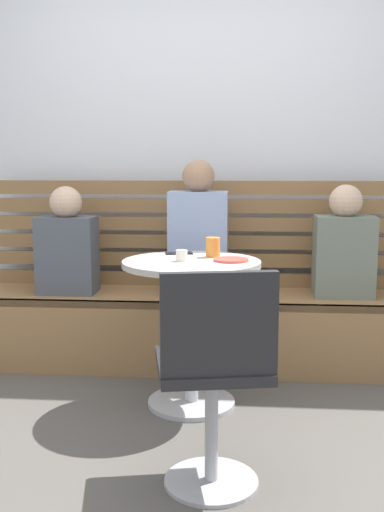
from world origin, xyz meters
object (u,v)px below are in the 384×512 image
cafe_table (191,305)px  person_adult (198,235)px  plate_small (231,260)px  phone_on_table (179,253)px  person_child_middle (67,246)px  cup_espresso_small (182,256)px  booth_bench (199,329)px  person_child_left (344,248)px  cup_tumbler_orange (213,247)px  white_chair (214,372)px

cafe_table → person_adult: (-0.01, 0.59, 0.28)m
plate_small → phone_on_table: 0.35m
person_child_middle → cup_espresso_small: person_child_middle is taller
booth_bench → person_child_left: 0.99m
cup_tumbler_orange → phone_on_table: bearing=152.9°
person_child_middle → cup_espresso_small: size_ratio=11.43×
cup_tumbler_orange → person_child_left: bearing=33.9°
person_child_middle → cup_tumbler_orange: 1.01m
cup_tumbler_orange → phone_on_table: cup_tumbler_orange is taller
booth_bench → cafe_table: cafe_table is taller
white_chair → person_child_left: size_ratio=1.30×
person_adult → plate_small: bearing=-71.0°
white_chair → person_child_middle: (-0.94, 1.40, 0.26)m
person_child_middle → phone_on_table: (0.71, -0.37, 0.02)m
cup_espresso_small → cup_tumbler_orange: cup_tumbler_orange is taller
phone_on_table → person_adult: bearing=-23.7°
booth_bench → cup_tumbler_orange: 0.76m
cafe_table → person_child_middle: 1.01m
person_adult → cup_espresso_small: 0.61m
phone_on_table → plate_small: bearing=-140.1°
white_chair → phone_on_table: white_chair is taller
cafe_table → phone_on_table: bearing=111.1°
person_adult → plate_small: 0.62m
person_child_middle → cup_tumbler_orange: (0.89, -0.46, 0.07)m
cafe_table → person_child_middle: (-0.79, 0.59, 0.20)m
booth_bench → cup_tumbler_orange: cup_tumbler_orange is taller
white_chair → plate_small: white_chair is taller
person_adult → person_child_left: 0.85m
white_chair → person_child_middle: 1.71m
cup_tumbler_orange → phone_on_table: 0.21m
plate_small → cup_tumbler_orange: bearing=127.3°
cup_tumbler_orange → cup_espresso_small: bearing=-134.5°
cafe_table → cup_tumbler_orange: bearing=51.4°
booth_bench → plate_small: bearing=-72.0°
booth_bench → phone_on_table: (-0.08, -0.40, 0.52)m
person_child_left → plate_small: bearing=-136.0°
white_chair → person_child_left: (0.69, 1.43, 0.26)m
person_adult → person_child_middle: person_adult is taller
person_child_left → plate_small: size_ratio=3.84×
cup_tumbler_orange → plate_small: size_ratio=0.59×
person_adult → cup_espresso_small: size_ratio=14.15×
person_adult → plate_small: (0.20, -0.59, -0.05)m
plate_small → cup_espresso_small: bearing=-174.5°
booth_bench → person_child_middle: size_ratio=4.22×
person_child_left → booth_bench: bearing=-179.9°
person_adult → person_child_middle: size_ratio=1.24×
white_chair → person_child_middle: size_ratio=1.33×
cafe_table → cup_espresso_small: size_ratio=13.21×
booth_bench → cafe_table: (0.01, -0.62, 0.30)m
cup_espresso_small → phone_on_table: cup_espresso_small is taller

